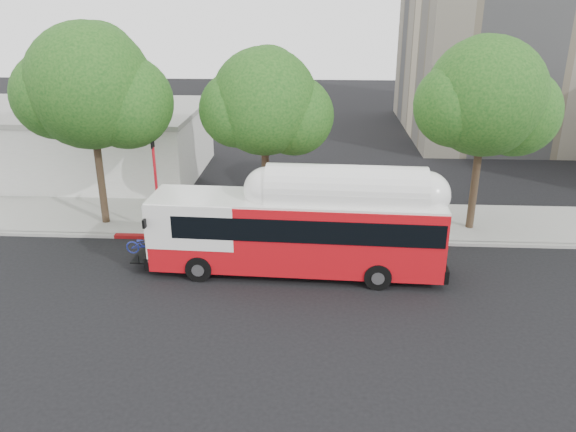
% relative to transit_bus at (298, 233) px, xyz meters
% --- Properties ---
extents(ground, '(120.00, 120.00, 0.00)m').
position_rel_transit_bus_xyz_m(ground, '(-0.80, -0.80, -1.73)').
color(ground, black).
rests_on(ground, ground).
extents(sidewalk, '(60.00, 5.00, 0.15)m').
position_rel_transit_bus_xyz_m(sidewalk, '(-0.80, 5.70, -1.66)').
color(sidewalk, gray).
rests_on(sidewalk, ground).
extents(curb_strip, '(60.00, 0.30, 0.15)m').
position_rel_transit_bus_xyz_m(curb_strip, '(-0.80, 3.10, -1.66)').
color(curb_strip, gray).
rests_on(curb_strip, ground).
extents(red_curb_segment, '(10.00, 0.32, 0.16)m').
position_rel_transit_bus_xyz_m(red_curb_segment, '(-3.80, 3.10, -1.65)').
color(red_curb_segment, maroon).
rests_on(red_curb_segment, ground).
extents(street_tree_left, '(6.67, 5.80, 9.74)m').
position_rel_transit_bus_xyz_m(street_tree_left, '(-9.33, 4.76, 4.87)').
color(street_tree_left, '#2D2116').
rests_on(street_tree_left, ground).
extents(street_tree_mid, '(5.75, 5.00, 8.62)m').
position_rel_transit_bus_xyz_m(street_tree_mid, '(-1.39, 5.26, 4.18)').
color(street_tree_mid, '#2D2116').
rests_on(street_tree_mid, ground).
extents(street_tree_right, '(6.21, 5.40, 9.18)m').
position_rel_transit_bus_xyz_m(street_tree_right, '(8.64, 5.06, 4.52)').
color(street_tree_right, '#2D2116').
rests_on(street_tree_right, ground).
extents(low_commercial_bldg, '(16.20, 10.20, 4.25)m').
position_rel_transit_bus_xyz_m(low_commercial_bldg, '(-14.80, 13.20, 0.42)').
color(low_commercial_bldg, silver).
rests_on(low_commercial_bldg, ground).
extents(transit_bus, '(12.61, 3.07, 3.70)m').
position_rel_transit_bus_xyz_m(transit_bus, '(0.00, 0.00, 0.00)').
color(transit_bus, red).
rests_on(transit_bus, ground).
extents(signal_pole, '(0.13, 0.43, 4.58)m').
position_rel_transit_bus_xyz_m(signal_pole, '(-6.67, 3.35, 0.62)').
color(signal_pole, red).
rests_on(signal_pole, ground).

